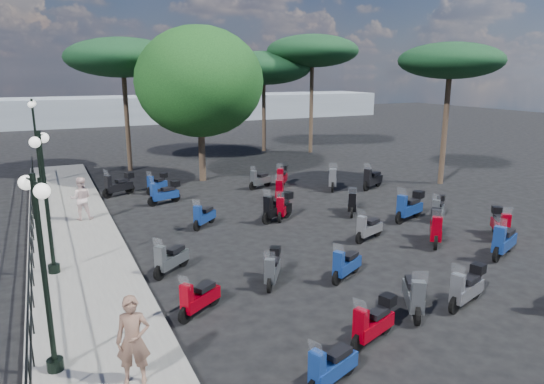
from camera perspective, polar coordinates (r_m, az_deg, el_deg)
name	(u,v)px	position (r m, az deg, el deg)	size (l,w,h in m)	color
ground	(280,242)	(17.11, 0.97, -5.92)	(120.00, 120.00, 0.00)	black
sidewalk	(75,241)	(18.33, -22.12, -5.37)	(3.00, 30.00, 0.15)	slate
railing	(31,225)	(17.89, -26.46, -3.51)	(0.04, 26.04, 1.10)	black
lamp_post_0	(43,263)	(9.97, -25.35, -7.54)	(0.53, 1.12, 3.93)	black
lamp_post_1	(46,194)	(14.92, -25.09, -0.21)	(0.51, 1.19, 4.13)	black
lamp_post_2	(36,135)	(27.97, -26.05, 6.00)	(0.39, 1.28, 4.35)	black
woman	(133,340)	(9.66, -16.01, -16.43)	(0.63, 0.42, 1.73)	brown
pedestrian_far	(81,199)	(20.37, -21.55, -0.72)	(0.83, 0.64, 1.70)	beige
scooter_0	(331,368)	(9.73, 6.98, -19.86)	(1.45, 0.72, 1.20)	black
scooter_1	(373,323)	(11.21, 11.84, -14.85)	(1.50, 0.76, 1.24)	black
scooter_2	(199,299)	(12.26, -8.61, -12.30)	(1.33, 0.93, 1.22)	black
scooter_3	(171,259)	(14.73, -11.84, -7.76)	(1.31, 1.08, 1.27)	black
scooter_4	(204,217)	(18.78, -8.02, -2.87)	(1.20, 1.10, 1.22)	black
scooter_5	(119,185)	(24.40, -17.58, 0.76)	(1.62, 0.96, 1.39)	black
scooter_6	(414,296)	(12.65, 16.34, -11.63)	(1.04, 1.50, 1.37)	black
scooter_7	(346,265)	(14.20, 8.69, -8.50)	(1.41, 0.86, 1.23)	black
scooter_8	(272,269)	(13.74, 0.05, -9.04)	(0.97, 1.30, 1.18)	black
scooter_9	(278,208)	(19.39, 0.66, -1.87)	(1.65, 0.94, 1.40)	black
scooter_10	(164,194)	(22.35, -12.54, -0.17)	(1.60, 0.72, 1.30)	black
scooter_11	(157,184)	(24.58, -13.36, 0.94)	(1.26, 1.01, 1.18)	black
scooter_13	(467,288)	(13.46, 21.92, -10.44)	(1.58, 0.74, 1.29)	black
scooter_14	(369,229)	(17.49, 11.29, -4.25)	(1.50, 0.75, 1.25)	black
scooter_15	(283,207)	(19.69, 1.30, -1.78)	(1.12, 1.34, 1.27)	black
scooter_16	(260,180)	(24.80, -1.47, 1.42)	(1.48, 0.82, 1.26)	black
scooter_18	(504,242)	(17.33, 25.59, -5.32)	(1.72, 0.91, 1.45)	black
scooter_19	(409,207)	(20.15, 15.87, -1.74)	(1.78, 0.85, 1.46)	black
scooter_20	(352,202)	(20.59, 9.42, -1.23)	(1.09, 1.41, 1.30)	black
scooter_21	(280,191)	(22.40, 0.90, 0.15)	(0.97, 1.55, 1.36)	black
scooter_22	(282,177)	(25.11, 1.19, 1.75)	(1.15, 1.46, 1.36)	black
scooter_24	(436,229)	(17.76, 18.71, -4.10)	(1.34, 1.44, 1.43)	black
scooter_25	(500,224)	(19.25, 25.28, -3.47)	(1.09, 1.44, 1.32)	black
scooter_26	(438,209)	(20.68, 18.94, -1.88)	(1.28, 0.98, 1.18)	black
scooter_27	(333,179)	(24.74, 7.14, 1.47)	(1.12, 1.64, 1.49)	black
scooter_28	(372,180)	(25.17, 11.71, 1.45)	(1.66, 0.95, 1.42)	black
broadleaf_tree	(199,82)	(26.36, -8.53, 12.67)	(6.78, 6.78, 8.18)	#38281E
pine_0	(264,68)	(36.41, -0.98, 14.36)	(6.89, 6.89, 7.30)	#38281E
pine_1	(312,51)	(35.87, 4.77, 16.18)	(6.53, 6.53, 8.41)	#38281E
pine_2	(122,58)	(30.16, -17.18, 14.84)	(6.47, 6.47, 7.75)	#38281E
pine_3	(451,61)	(26.91, 20.27, 14.23)	(5.24, 5.24, 7.29)	#38281E
distant_hills	(107,110)	(59.98, -18.84, 9.08)	(70.00, 8.00, 3.00)	gray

